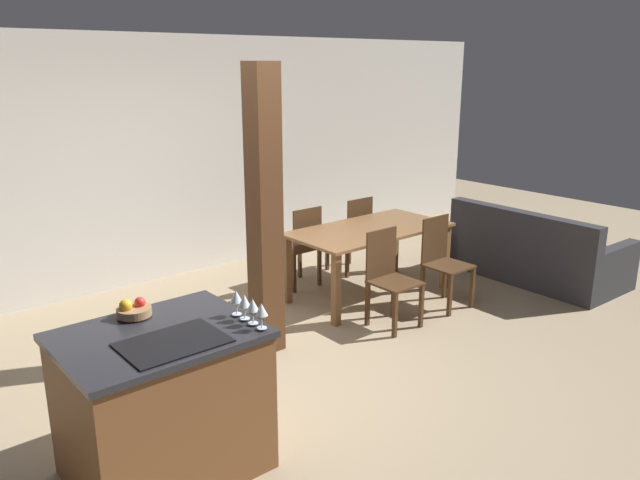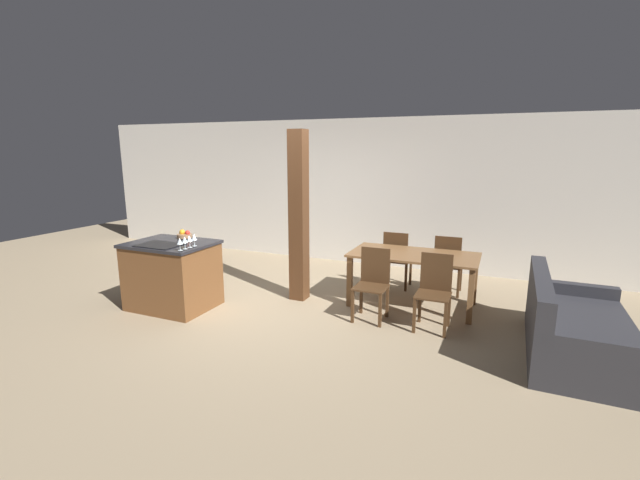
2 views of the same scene
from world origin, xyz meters
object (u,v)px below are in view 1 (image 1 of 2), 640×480
(dining_table, at_px, (369,237))
(dining_chair_near_right, at_px, (443,260))
(wine_glass_near, at_px, (261,310))
(wine_glass_far, at_px, (244,301))
(dining_chair_near_left, at_px, (389,276))
(timber_post, at_px, (264,214))
(dining_chair_far_left, at_px, (301,245))
(kitchen_island, at_px, (163,403))
(wine_glass_middle, at_px, (253,306))
(dining_chair_far_right, at_px, (353,233))
(fruit_bowl, at_px, (133,310))
(wine_glass_end, at_px, (236,297))
(couch, at_px, (536,255))

(dining_table, bearing_deg, dining_chair_near_right, -60.04)
(wine_glass_near, distance_m, dining_table, 3.09)
(wine_glass_far, xyz_separation_m, dining_chair_near_left, (2.15, 0.87, -0.56))
(wine_glass_near, xyz_separation_m, timber_post, (0.97, 1.35, 0.17))
(timber_post, bearing_deg, dining_chair_far_left, 41.10)
(dining_chair_far_left, bearing_deg, timber_post, 41.10)
(kitchen_island, relative_size, wine_glass_middle, 7.20)
(wine_glass_near, distance_m, dining_chair_near_right, 3.15)
(wine_glass_middle, xyz_separation_m, dining_chair_far_right, (2.92, 2.29, -0.56))
(dining_chair_far_left, bearing_deg, dining_table, 119.96)
(kitchen_island, xyz_separation_m, fruit_bowl, (-0.01, 0.30, 0.50))
(wine_glass_near, relative_size, wine_glass_end, 1.00)
(wine_glass_middle, height_order, wine_glass_far, same)
(wine_glass_end, bearing_deg, wine_glass_near, -90.00)
(wine_glass_middle, distance_m, wine_glass_end, 0.18)
(wine_glass_near, height_order, dining_chair_far_right, wine_glass_near)
(dining_chair_far_left, height_order, dining_chair_far_right, same)
(wine_glass_near, bearing_deg, kitchen_island, 143.61)
(dining_table, bearing_deg, dining_chair_far_left, 119.96)
(dining_chair_far_right, relative_size, timber_post, 0.38)
(wine_glass_near, height_order, dining_chair_far_left, wine_glass_near)
(kitchen_island, distance_m, dining_chair_near_right, 3.47)
(kitchen_island, relative_size, dining_chair_far_right, 1.23)
(dining_table, xyz_separation_m, timber_post, (-1.57, -0.36, 0.57))
(kitchen_island, bearing_deg, dining_chair_near_left, 14.71)
(kitchen_island, distance_m, wine_glass_far, 0.77)
(dining_chair_near_right, height_order, dining_chair_far_left, same)
(kitchen_island, height_order, dining_chair_far_right, kitchen_island)
(kitchen_island, relative_size, fruit_bowl, 5.35)
(fruit_bowl, bearing_deg, timber_post, 25.51)
(dining_chair_near_left, xyz_separation_m, couch, (2.24, -0.16, -0.21))
(wine_glass_end, bearing_deg, dining_chair_near_right, 14.88)
(dining_table, bearing_deg, wine_glass_far, -148.83)
(timber_post, bearing_deg, couch, -7.75)
(couch, bearing_deg, dining_chair_far_right, 45.63)
(dining_table, bearing_deg, wine_glass_end, -150.33)
(dining_chair_far_left, bearing_deg, dining_chair_near_right, 119.96)
(kitchen_island, bearing_deg, dining_chair_near_right, 11.48)
(couch, relative_size, timber_post, 0.77)
(wine_glass_middle, height_order, timber_post, timber_post)
(fruit_bowl, xyz_separation_m, wine_glass_near, (0.49, -0.65, 0.07))
(kitchen_island, distance_m, wine_glass_end, 0.75)
(dining_chair_far_left, distance_m, couch, 2.71)
(wine_glass_end, height_order, dining_chair_far_left, wine_glass_end)
(wine_glass_far, bearing_deg, wine_glass_end, 90.00)
(fruit_bowl, distance_m, wine_glass_near, 0.82)
(wine_glass_middle, relative_size, couch, 0.08)
(dining_chair_far_right, height_order, couch, dining_chair_far_right)
(fruit_bowl, bearing_deg, wine_glass_middle, -49.06)
(wine_glass_far, distance_m, dining_table, 2.99)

